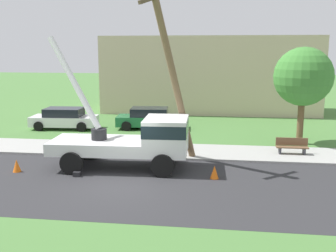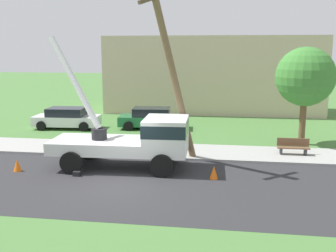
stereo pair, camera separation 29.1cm
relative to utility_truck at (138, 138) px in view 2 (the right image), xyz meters
name	(u,v)px [view 2 (the right image)]	position (x,y,z in m)	size (l,w,h in m)	color
ground_plane	(167,127)	(-0.13, 9.79, -1.41)	(120.00, 120.00, 0.00)	#477538
road_asphalt	(123,183)	(-0.13, -2.21, -1.40)	(80.00, 7.53, 0.01)	#2B2B2D
sidewalk_strip	(149,150)	(-0.13, 3.11, -1.36)	(80.00, 3.10, 0.10)	#9E9E99
utility_truck	(138,138)	(0.00, 0.00, 0.00)	(6.84, 3.21, 5.98)	silver
leaning_utility_pole	(172,70)	(1.43, 0.99, 3.03)	(2.42, 2.80, 8.66)	brown
traffic_cone_ahead	(214,172)	(3.50, -1.11, -1.13)	(0.36, 0.36, 0.56)	orange
traffic_cone_behind	(17,165)	(-5.22, -1.29, -1.13)	(0.36, 0.36, 0.56)	orange
parked_sedan_white	(67,118)	(-6.85, 8.39, -0.70)	(4.49, 2.18, 1.42)	silver
parked_sedan_green	(152,118)	(-1.11, 9.21, -0.70)	(4.53, 2.24, 1.42)	#1E6638
park_bench	(293,147)	(7.35, 3.17, -0.95)	(1.60, 0.45, 0.90)	brown
roadside_tree_near	(305,77)	(8.23, 5.90, 2.42)	(3.29, 3.29, 5.50)	brown
lowrise_building_backdrop	(213,74)	(2.69, 17.83, 1.79)	(18.00, 6.00, 6.40)	#C6B293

